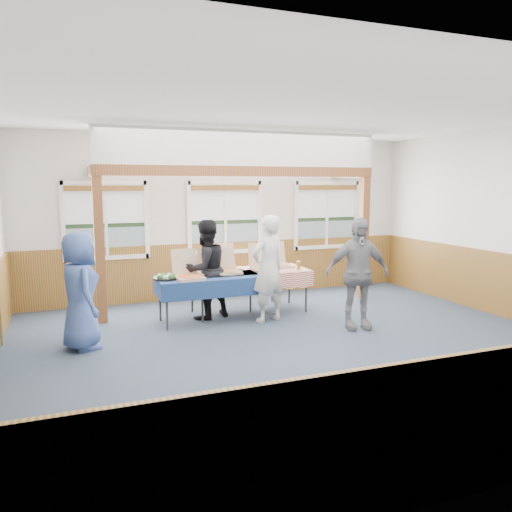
{
  "coord_description": "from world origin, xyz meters",
  "views": [
    {
      "loc": [
        -2.98,
        -6.1,
        2.28
      ],
      "look_at": [
        -0.27,
        1.0,
        1.17
      ],
      "focal_mm": 35.0,
      "sensor_mm": 36.0,
      "label": 1
    }
  ],
  "objects_px": {
    "table_left": "(211,280)",
    "man_blue": "(80,291)",
    "person_grey": "(357,273)",
    "woman_black": "(206,269)",
    "woman_white": "(268,269)",
    "table_right": "(249,273)"
  },
  "relations": [
    {
      "from": "woman_black",
      "to": "person_grey",
      "type": "bearing_deg",
      "value": 124.39
    },
    {
      "from": "table_left",
      "to": "man_blue",
      "type": "xyz_separation_m",
      "value": [
        -2.07,
        -0.72,
        0.12
      ]
    },
    {
      "from": "person_grey",
      "to": "table_right",
      "type": "bearing_deg",
      "value": 140.4
    },
    {
      "from": "woman_white",
      "to": "man_blue",
      "type": "xyz_separation_m",
      "value": [
        -2.95,
        -0.37,
        -0.07
      ]
    },
    {
      "from": "table_left",
      "to": "person_grey",
      "type": "relative_size",
      "value": 1.06
    },
    {
      "from": "table_right",
      "to": "woman_white",
      "type": "bearing_deg",
      "value": -81.11
    },
    {
      "from": "woman_black",
      "to": "table_right",
      "type": "bearing_deg",
      "value": 166.92
    },
    {
      "from": "person_grey",
      "to": "man_blue",
      "type": "bearing_deg",
      "value": -175.41
    },
    {
      "from": "table_right",
      "to": "person_grey",
      "type": "bearing_deg",
      "value": -50.33
    },
    {
      "from": "table_right",
      "to": "man_blue",
      "type": "bearing_deg",
      "value": -159.07
    },
    {
      "from": "woman_white",
      "to": "woman_black",
      "type": "relative_size",
      "value": 1.06
    },
    {
      "from": "table_left",
      "to": "woman_white",
      "type": "distance_m",
      "value": 0.96
    },
    {
      "from": "woman_black",
      "to": "man_blue",
      "type": "xyz_separation_m",
      "value": [
        -2.03,
        -0.93,
        -0.02
      ]
    },
    {
      "from": "table_right",
      "to": "man_blue",
      "type": "xyz_separation_m",
      "value": [
        -2.85,
        -1.04,
        0.11
      ]
    },
    {
      "from": "woman_white",
      "to": "person_grey",
      "type": "distance_m",
      "value": 1.45
    },
    {
      "from": "table_left",
      "to": "woman_black",
      "type": "bearing_deg",
      "value": 107.18
    },
    {
      "from": "woman_black",
      "to": "woman_white",
      "type": "bearing_deg",
      "value": 127.99
    },
    {
      "from": "table_right",
      "to": "woman_black",
      "type": "height_order",
      "value": "woman_black"
    },
    {
      "from": "woman_white",
      "to": "man_blue",
      "type": "distance_m",
      "value": 2.97
    },
    {
      "from": "woman_white",
      "to": "person_grey",
      "type": "relative_size",
      "value": 1.01
    },
    {
      "from": "woman_black",
      "to": "man_blue",
      "type": "relative_size",
      "value": 1.03
    },
    {
      "from": "table_left",
      "to": "table_right",
      "type": "height_order",
      "value": "same"
    }
  ]
}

